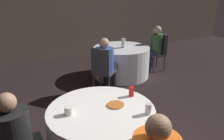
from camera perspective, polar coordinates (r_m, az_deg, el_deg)
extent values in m
cube|color=gray|center=(6.78, -19.80, 13.85)|extent=(16.00, 0.06, 2.80)
cylinder|color=white|center=(2.72, -2.72, -16.65)|extent=(1.24, 1.24, 0.72)
cylinder|color=silver|center=(5.34, 2.47, 2.21)|extent=(1.34, 1.34, 0.72)
cube|color=#383842|center=(5.81, 11.32, 4.01)|extent=(0.44, 0.44, 0.04)
cube|color=#383842|center=(5.84, 12.96, 6.75)|extent=(0.08, 0.38, 0.50)
cylinder|color=#333338|center=(5.64, 10.72, 1.20)|extent=(0.03, 0.03, 0.41)
cylinder|color=#333338|center=(5.91, 8.88, 2.17)|extent=(0.03, 0.03, 0.41)
cylinder|color=#333338|center=(5.84, 13.49, 1.62)|extent=(0.03, 0.03, 0.41)
cylinder|color=#333338|center=(6.10, 11.59, 2.55)|extent=(0.03, 0.03, 0.41)
cube|color=#383842|center=(4.45, -1.97, -0.52)|extent=(0.56, 0.56, 0.04)
cube|color=#383842|center=(4.20, -3.04, 2.17)|extent=(0.27, 0.33, 0.50)
cylinder|color=#333338|center=(4.74, -2.96, -2.13)|extent=(0.03, 0.03, 0.41)
cylinder|color=#333338|center=(4.61, 0.86, -2.75)|extent=(0.03, 0.03, 0.41)
cylinder|color=#333338|center=(4.46, -4.84, -3.64)|extent=(0.03, 0.03, 0.41)
cylinder|color=#333338|center=(4.32, -0.83, -4.35)|extent=(0.03, 0.03, 0.41)
sphere|color=#997056|center=(1.70, 11.99, -14.43)|extent=(0.20, 0.20, 0.20)
cylinder|color=black|center=(2.32, -24.60, -15.31)|extent=(0.35, 0.35, 0.52)
sphere|color=#997056|center=(2.15, -25.92, -7.63)|extent=(0.18, 0.18, 0.18)
cylinder|color=black|center=(4.71, -0.83, -2.00)|extent=(0.24, 0.24, 0.45)
cube|color=black|center=(4.52, -1.40, 0.76)|extent=(0.47, 0.48, 0.12)
cylinder|color=#33519E|center=(4.36, -2.01, 2.69)|extent=(0.38, 0.38, 0.48)
sphere|color=tan|center=(4.27, -2.07, 7.06)|extent=(0.20, 0.20, 0.20)
cylinder|color=#33384C|center=(5.75, 9.37, 1.83)|extent=(0.24, 0.24, 0.45)
cube|color=#33384C|center=(5.73, 10.46, 4.58)|extent=(0.35, 0.32, 0.12)
cylinder|color=#38663D|center=(5.74, 11.50, 6.68)|extent=(0.30, 0.30, 0.52)
sphere|color=#DBB293|center=(5.67, 11.75, 10.22)|extent=(0.20, 0.20, 0.20)
cylinder|color=white|center=(2.58, 0.98, -9.21)|extent=(0.21, 0.21, 0.01)
cylinder|color=#BC6628|center=(2.57, 0.98, -9.03)|extent=(0.20, 0.20, 0.01)
cylinder|color=silver|center=(2.42, 9.45, -10.02)|extent=(0.07, 0.07, 0.12)
cylinder|color=red|center=(2.78, 5.09, -5.64)|extent=(0.07, 0.07, 0.12)
cylinder|color=silver|center=(2.43, -11.26, -10.36)|extent=(0.09, 0.09, 0.09)
cylinder|color=silver|center=(5.18, 2.97, 7.04)|extent=(0.09, 0.09, 0.21)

